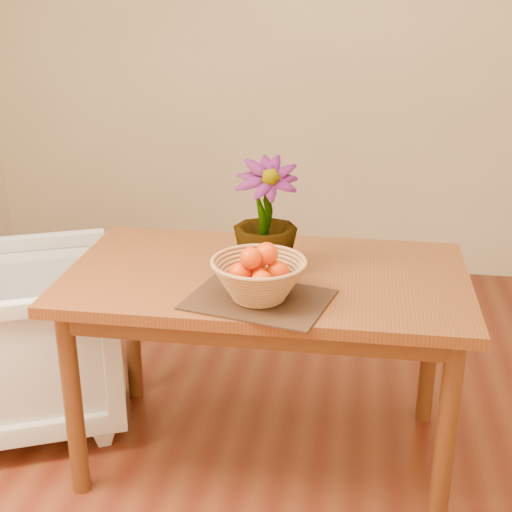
# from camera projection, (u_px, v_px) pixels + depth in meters

# --- Properties ---
(floor) EXTENTS (4.50, 4.50, 0.00)m
(floor) POSITION_uv_depth(u_px,v_px,m) (254.00, 503.00, 2.49)
(floor) COLOR maroon
(floor) RESTS_ON ground
(wall_back) EXTENTS (4.00, 0.02, 2.70)m
(wall_back) POSITION_uv_depth(u_px,v_px,m) (314.00, 46.00, 4.07)
(wall_back) COLOR #F4E6B9
(wall_back) RESTS_ON floor
(table) EXTENTS (1.40, 0.80, 0.75)m
(table) POSITION_uv_depth(u_px,v_px,m) (266.00, 295.00, 2.53)
(table) COLOR brown
(table) RESTS_ON floor
(placemat) EXTENTS (0.50, 0.42, 0.01)m
(placemat) POSITION_uv_depth(u_px,v_px,m) (259.00, 299.00, 2.27)
(placemat) COLOR #381E14
(placemat) RESTS_ON table
(wicker_basket) EXTENTS (0.31, 0.31, 0.13)m
(wicker_basket) POSITION_uv_depth(u_px,v_px,m) (259.00, 281.00, 2.25)
(wicker_basket) COLOR #BF7D4F
(wicker_basket) RESTS_ON placemat
(orange_pile) EXTENTS (0.19, 0.18, 0.13)m
(orange_pile) POSITION_uv_depth(u_px,v_px,m) (259.00, 268.00, 2.23)
(orange_pile) COLOR #EE3203
(orange_pile) RESTS_ON wicker_basket
(potted_plant) EXTENTS (0.26, 0.26, 0.40)m
(potted_plant) POSITION_uv_depth(u_px,v_px,m) (265.00, 216.00, 2.44)
(potted_plant) COLOR #1B4915
(potted_plant) RESTS_ON table
(armchair) EXTENTS (0.94, 0.96, 0.77)m
(armchair) POSITION_uv_depth(u_px,v_px,m) (23.00, 332.00, 2.87)
(armchair) COLOR gray
(armchair) RESTS_ON floor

